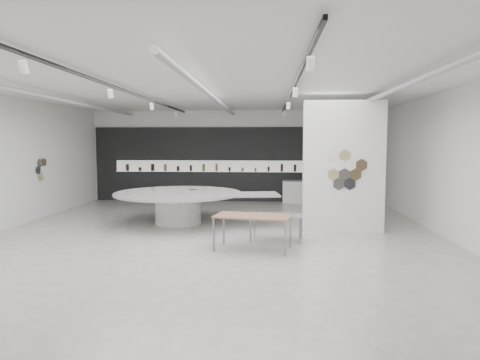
# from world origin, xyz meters

# --- Properties ---
(room) EXTENTS (12.02, 14.02, 3.82)m
(room) POSITION_xyz_m (-0.09, -0.00, 2.07)
(room) COLOR #BCB9B1
(room) RESTS_ON ground
(back_wall_display) EXTENTS (11.80, 0.27, 3.10)m
(back_wall_display) POSITION_xyz_m (-0.08, 6.93, 1.54)
(back_wall_display) COLOR black
(back_wall_display) RESTS_ON ground
(partition_column) EXTENTS (2.20, 0.38, 3.60)m
(partition_column) POSITION_xyz_m (3.50, 1.00, 1.80)
(partition_column) COLOR white
(partition_column) RESTS_ON ground
(display_island) EXTENTS (5.27, 4.35, 0.98)m
(display_island) POSITION_xyz_m (-1.21, 1.78, 0.63)
(display_island) COLOR white
(display_island) RESTS_ON ground
(sample_table_wood) EXTENTS (1.84, 1.17, 0.80)m
(sample_table_wood) POSITION_xyz_m (1.09, -1.25, 0.74)
(sample_table_wood) COLOR #92644B
(sample_table_wood) RESTS_ON ground
(sample_table_stone) EXTENTS (1.36, 0.81, 0.66)m
(sample_table_stone) POSITION_xyz_m (1.65, -0.26, 0.60)
(sample_table_stone) COLOR gray
(sample_table_stone) RESTS_ON ground
(kitchen_counter) EXTENTS (1.68, 0.82, 1.28)m
(kitchen_counter) POSITION_xyz_m (2.83, 6.54, 0.46)
(kitchen_counter) COLOR white
(kitchen_counter) RESTS_ON ground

